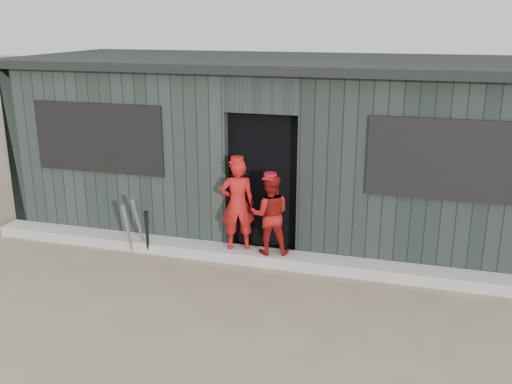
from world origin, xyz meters
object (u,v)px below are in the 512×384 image
(player_grey_back, at_px, (299,204))
(player_red_left, at_px, (237,204))
(bat_left, at_px, (128,229))
(bat_mid, at_px, (139,225))
(bat_right, at_px, (147,233))
(player_red_right, at_px, (270,214))
(dugout, at_px, (286,144))

(player_grey_back, bearing_deg, player_red_left, 37.87)
(bat_left, relative_size, bat_mid, 0.88)
(bat_left, distance_m, bat_right, 0.29)
(bat_mid, height_order, player_red_right, player_red_right)
(player_red_right, bearing_deg, bat_right, -6.32)
(bat_right, height_order, player_red_left, player_red_left)
(dugout, bearing_deg, player_red_right, -83.73)
(player_grey_back, bearing_deg, dugout, -66.74)
(player_red_right, height_order, player_grey_back, player_grey_back)
(player_red_left, bearing_deg, bat_mid, -11.82)
(bat_mid, height_order, player_red_left, player_red_left)
(player_red_right, bearing_deg, player_red_left, -17.44)
(player_red_right, distance_m, player_grey_back, 0.65)
(bat_right, height_order, dugout, dugout)
(bat_mid, bearing_deg, dugout, 47.65)
(bat_mid, xyz_separation_m, dugout, (1.67, 1.84, 0.87))
(bat_mid, height_order, player_grey_back, player_grey_back)
(player_red_left, height_order, dugout, dugout)
(bat_mid, relative_size, player_red_left, 0.66)
(player_red_left, xyz_separation_m, player_red_right, (0.46, -0.02, -0.09))
(bat_left, distance_m, player_grey_back, 2.43)
(bat_right, relative_size, player_grey_back, 0.51)
(player_red_right, bearing_deg, bat_mid, -9.18)
(bat_left, relative_size, dugout, 0.09)
(player_red_left, relative_size, player_red_right, 1.17)
(dugout, bearing_deg, bat_mid, -132.35)
(bat_left, relative_size, player_grey_back, 0.55)
(player_red_left, bearing_deg, player_red_right, 157.21)
(bat_mid, distance_m, player_red_right, 1.89)
(bat_left, height_order, dugout, dugout)
(bat_right, distance_m, player_grey_back, 2.16)
(bat_left, distance_m, bat_mid, 0.16)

